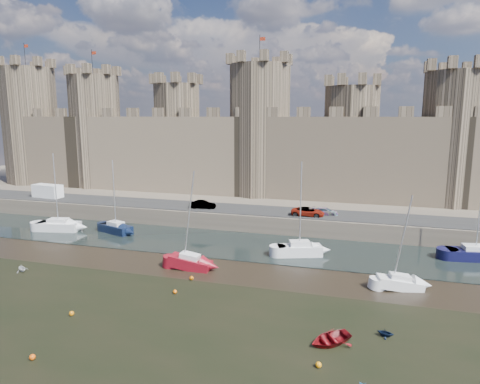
% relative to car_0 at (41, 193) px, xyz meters
% --- Properties ---
extents(ground, '(160.00, 160.00, 0.00)m').
position_rel_car_0_xyz_m(ground, '(34.89, -34.59, -3.08)').
color(ground, black).
rests_on(ground, ground).
extents(seaweed_patch, '(70.00, 34.00, 0.01)m').
position_rel_car_0_xyz_m(seaweed_patch, '(34.89, -40.59, -3.08)').
color(seaweed_patch, black).
rests_on(seaweed_patch, ground).
extents(water_channel, '(160.00, 12.00, 0.08)m').
position_rel_car_0_xyz_m(water_channel, '(34.89, -10.59, -3.04)').
color(water_channel, black).
rests_on(water_channel, ground).
extents(quay, '(160.00, 60.00, 2.50)m').
position_rel_car_0_xyz_m(quay, '(34.89, 25.41, -1.83)').
color(quay, '#4C443A').
rests_on(quay, ground).
extents(road, '(160.00, 7.00, 0.10)m').
position_rel_car_0_xyz_m(road, '(34.89, -0.59, -0.53)').
color(road, black).
rests_on(road, quay).
extents(castle, '(108.50, 11.00, 29.00)m').
position_rel_car_0_xyz_m(castle, '(34.25, 13.41, 8.59)').
color(castle, '#42382B').
rests_on(castle, quay).
extents(car_0, '(3.67, 2.30, 1.17)m').
position_rel_car_0_xyz_m(car_0, '(0.00, 0.00, 0.00)').
color(car_0, gray).
rests_on(car_0, quay).
extents(car_1, '(4.10, 1.89, 1.30)m').
position_rel_car_0_xyz_m(car_1, '(31.80, -1.80, 0.07)').
color(car_1, gray).
rests_on(car_1, quay).
extents(car_2, '(3.72, 1.63, 1.06)m').
position_rel_car_0_xyz_m(car_2, '(50.35, -0.74, -0.05)').
color(car_2, gray).
rests_on(car_2, quay).
extents(car_3, '(4.72, 2.21, 1.31)m').
position_rel_car_0_xyz_m(car_3, '(48.04, -2.25, 0.07)').
color(car_3, gray).
rests_on(car_3, quay).
extents(van, '(5.53, 2.71, 2.33)m').
position_rel_car_0_xyz_m(van, '(2.48, -1.09, 0.58)').
color(van, white).
rests_on(van, quay).
extents(sailboat_0, '(6.40, 3.46, 11.34)m').
position_rel_car_0_xyz_m(sailboat_0, '(12.90, -11.40, -2.22)').
color(sailboat_0, silver).
rests_on(sailboat_0, ground).
extents(sailboat_1, '(5.61, 3.66, 10.49)m').
position_rel_car_0_xyz_m(sailboat_1, '(21.67, -10.10, -2.26)').
color(sailboat_1, black).
rests_on(sailboat_1, ground).
extents(sailboat_2, '(5.65, 3.71, 11.37)m').
position_rel_car_0_xyz_m(sailboat_2, '(48.49, -12.69, -2.20)').
color(sailboat_2, silver).
rests_on(sailboat_2, ground).
extents(sailboat_3, '(6.54, 3.32, 10.96)m').
position_rel_car_0_xyz_m(sailboat_3, '(68.45, -8.39, -2.25)').
color(sailboat_3, black).
rests_on(sailboat_3, ground).
extents(sailboat_4, '(4.69, 1.84, 10.95)m').
position_rel_car_0_xyz_m(sailboat_4, '(37.58, -20.48, -2.29)').
color(sailboat_4, maroon).
rests_on(sailboat_4, ground).
extents(sailboat_5, '(4.62, 2.65, 9.37)m').
position_rel_car_0_xyz_m(sailboat_5, '(59.38, -19.86, -2.39)').
color(sailboat_5, silver).
rests_on(sailboat_5, ground).
extents(dinghy_3, '(1.77, 1.67, 0.74)m').
position_rel_car_0_xyz_m(dinghy_3, '(20.47, -26.52, -2.71)').
color(dinghy_3, silver).
rests_on(dinghy_3, ground).
extents(dinghy_4, '(3.96, 3.85, 0.67)m').
position_rel_car_0_xyz_m(dinghy_4, '(53.76, -32.25, -2.75)').
color(dinghy_4, maroon).
rests_on(dinghy_4, ground).
extents(dinghy_7, '(1.37, 1.23, 0.64)m').
position_rel_car_0_xyz_m(dinghy_7, '(57.71, -29.95, -2.76)').
color(dinghy_7, black).
rests_on(dinghy_7, ground).
extents(buoy_1, '(0.43, 0.43, 0.43)m').
position_rel_car_0_xyz_m(buoy_1, '(39.01, -23.49, -2.87)').
color(buoy_1, '#CF6309').
rests_on(buoy_1, ground).
extents(buoy_2, '(0.43, 0.43, 0.43)m').
position_rel_car_0_xyz_m(buoy_2, '(34.16, -40.17, -2.87)').
color(buoy_2, '#D44B09').
rests_on(buoy_2, ground).
extents(buoy_3, '(0.40, 0.40, 0.40)m').
position_rel_car_0_xyz_m(buoy_3, '(38.85, -27.13, -2.88)').
color(buoy_3, '#D95C09').
rests_on(buoy_3, ground).
extents(buoy_4, '(0.42, 0.42, 0.42)m').
position_rel_car_0_xyz_m(buoy_4, '(32.40, -33.77, -2.87)').
color(buoy_4, '#C66908').
rests_on(buoy_4, ground).
extents(buoy_5, '(0.42, 0.42, 0.42)m').
position_rel_car_0_xyz_m(buoy_5, '(53.26, -35.49, -2.87)').
color(buoy_5, orange).
rests_on(buoy_5, ground).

